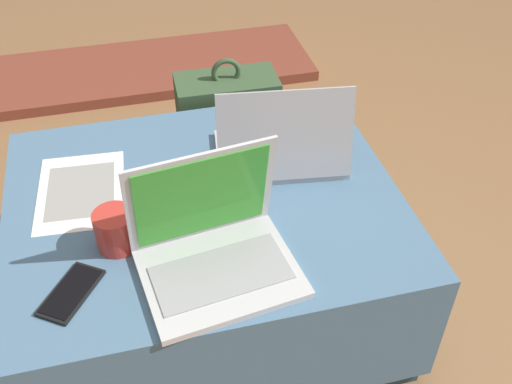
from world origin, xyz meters
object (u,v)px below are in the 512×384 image
(cell_phone, at_px, (71,292))
(laptop_near, at_px, (214,247))
(paper_sheet, at_px, (81,191))
(coffee_mug, at_px, (118,229))
(laptop_far, at_px, (281,148))
(backpack, at_px, (228,134))

(cell_phone, bearing_deg, laptop_near, 35.88)
(laptop_near, distance_m, cell_phone, 0.31)
(cell_phone, height_order, paper_sheet, cell_phone)
(paper_sheet, relative_size, coffee_mug, 2.35)
(cell_phone, relative_size, paper_sheet, 0.54)
(laptop_far, bearing_deg, coffee_mug, 32.35)
(laptop_far, height_order, paper_sheet, laptop_far)
(laptop_far, height_order, coffee_mug, laptop_far)
(cell_phone, relative_size, coffee_mug, 1.26)
(laptop_near, distance_m, laptop_far, 0.39)
(cell_phone, bearing_deg, coffee_mug, 82.03)
(laptop_far, height_order, cell_phone, laptop_far)
(cell_phone, distance_m, coffee_mug, 0.17)
(paper_sheet, height_order, coffee_mug, coffee_mug)
(laptop_near, height_order, backpack, laptop_near)
(laptop_far, distance_m, coffee_mug, 0.47)
(laptop_near, distance_m, backpack, 0.80)
(backpack, distance_m, paper_sheet, 0.65)
(cell_phone, height_order, backpack, backpack)
(laptop_far, height_order, backpack, laptop_far)
(backpack, height_order, coffee_mug, backpack)
(laptop_near, bearing_deg, paper_sheet, 122.77)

